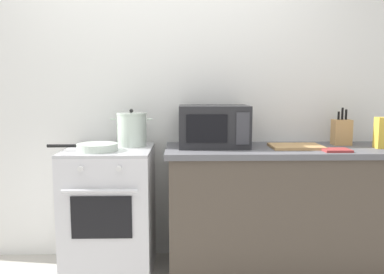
% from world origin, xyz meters
% --- Properties ---
extents(back_wall, '(4.40, 0.10, 2.50)m').
position_xyz_m(back_wall, '(0.30, 0.97, 1.25)').
color(back_wall, silver).
rests_on(back_wall, ground_plane).
extents(lower_cabinet_right, '(1.64, 0.56, 0.88)m').
position_xyz_m(lower_cabinet_right, '(0.90, 0.62, 0.44)').
color(lower_cabinet_right, '#4C4238').
rests_on(lower_cabinet_right, ground_plane).
extents(countertop_right, '(1.70, 0.60, 0.04)m').
position_xyz_m(countertop_right, '(0.90, 0.62, 0.90)').
color(countertop_right, '#59595E').
rests_on(countertop_right, lower_cabinet_right).
extents(stove, '(0.60, 0.64, 0.92)m').
position_xyz_m(stove, '(-0.35, 0.60, 0.46)').
color(stove, silver).
rests_on(stove, ground_plane).
extents(stock_pot, '(0.30, 0.22, 0.27)m').
position_xyz_m(stock_pot, '(-0.20, 0.71, 1.04)').
color(stock_pot, silver).
rests_on(stock_pot, stove).
extents(frying_pan, '(0.48, 0.28, 0.05)m').
position_xyz_m(frying_pan, '(-0.41, 0.50, 0.95)').
color(frying_pan, silver).
rests_on(frying_pan, stove).
extents(microwave, '(0.50, 0.37, 0.30)m').
position_xyz_m(microwave, '(0.40, 0.68, 1.07)').
color(microwave, '#232326').
rests_on(microwave, countertop_right).
extents(cutting_board, '(0.36, 0.26, 0.02)m').
position_xyz_m(cutting_board, '(0.98, 0.60, 0.93)').
color(cutting_board, tan).
rests_on(cutting_board, countertop_right).
extents(knife_block, '(0.13, 0.10, 0.28)m').
position_xyz_m(knife_block, '(1.36, 0.74, 1.02)').
color(knife_block, tan).
rests_on(knife_block, countertop_right).
extents(pasta_box, '(0.08, 0.08, 0.22)m').
position_xyz_m(pasta_box, '(1.58, 0.57, 1.03)').
color(pasta_box, gold).
rests_on(pasta_box, countertop_right).
extents(oven_mitt, '(0.18, 0.14, 0.02)m').
position_xyz_m(oven_mitt, '(1.21, 0.44, 0.93)').
color(oven_mitt, '#993333').
rests_on(oven_mitt, countertop_right).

